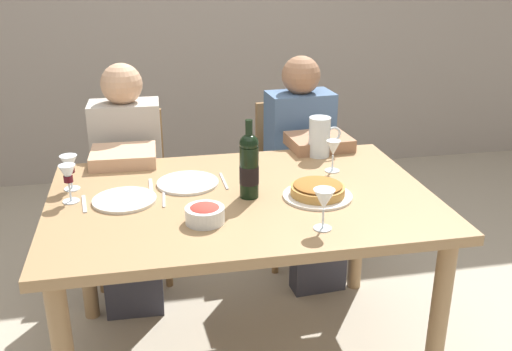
# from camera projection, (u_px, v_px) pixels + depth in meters

# --- Properties ---
(dining_table) EXTENTS (1.50, 1.00, 0.76)m
(dining_table) POSITION_uv_depth(u_px,v_px,m) (242.00, 216.00, 2.31)
(dining_table) COLOR #9E7A51
(dining_table) RESTS_ON ground
(wine_bottle) EXTENTS (0.08, 0.08, 0.31)m
(wine_bottle) POSITION_uv_depth(u_px,v_px,m) (249.00, 166.00, 2.21)
(wine_bottle) COLOR black
(wine_bottle) RESTS_ON dining_table
(water_pitcher) EXTENTS (0.15, 0.10, 0.19)m
(water_pitcher) POSITION_uv_depth(u_px,v_px,m) (320.00, 139.00, 2.68)
(water_pitcher) COLOR silver
(water_pitcher) RESTS_ON dining_table
(baked_tart) EXTENTS (0.27, 0.27, 0.06)m
(baked_tart) POSITION_uv_depth(u_px,v_px,m) (318.00, 190.00, 2.25)
(baked_tart) COLOR white
(baked_tart) RESTS_ON dining_table
(salad_bowl) EXTENTS (0.14, 0.14, 0.07)m
(salad_bowl) POSITION_uv_depth(u_px,v_px,m) (205.00, 213.00, 2.04)
(salad_bowl) COLOR silver
(salad_bowl) RESTS_ON dining_table
(wine_glass_left_diner) EXTENTS (0.07, 0.07, 0.14)m
(wine_glass_left_diner) POSITION_uv_depth(u_px,v_px,m) (69.00, 166.00, 2.29)
(wine_glass_left_diner) COLOR silver
(wine_glass_left_diner) RESTS_ON dining_table
(wine_glass_right_diner) EXTENTS (0.06, 0.06, 0.15)m
(wine_glass_right_diner) POSITION_uv_depth(u_px,v_px,m) (68.00, 176.00, 2.18)
(wine_glass_right_diner) COLOR silver
(wine_glass_right_diner) RESTS_ON dining_table
(wine_glass_centre) EXTENTS (0.06, 0.06, 0.14)m
(wine_glass_centre) POSITION_uv_depth(u_px,v_px,m) (333.00, 150.00, 2.48)
(wine_glass_centre) COLOR silver
(wine_glass_centre) RESTS_ON dining_table
(wine_glass_spare) EXTENTS (0.07, 0.07, 0.15)m
(wine_glass_spare) POSITION_uv_depth(u_px,v_px,m) (324.00, 201.00, 1.96)
(wine_glass_spare) COLOR silver
(wine_glass_spare) RESTS_ON dining_table
(dinner_plate_left_setting) EXTENTS (0.25, 0.25, 0.01)m
(dinner_plate_left_setting) POSITION_uv_depth(u_px,v_px,m) (188.00, 183.00, 2.38)
(dinner_plate_left_setting) COLOR white
(dinner_plate_left_setting) RESTS_ON dining_table
(dinner_plate_right_setting) EXTENTS (0.24, 0.24, 0.01)m
(dinner_plate_right_setting) POSITION_uv_depth(u_px,v_px,m) (124.00, 200.00, 2.22)
(dinner_plate_right_setting) COLOR silver
(dinner_plate_right_setting) RESTS_ON dining_table
(fork_left_setting) EXTENTS (0.02, 0.16, 0.00)m
(fork_left_setting) POSITION_uv_depth(u_px,v_px,m) (151.00, 186.00, 2.35)
(fork_left_setting) COLOR silver
(fork_left_setting) RESTS_ON dining_table
(knife_left_setting) EXTENTS (0.01, 0.18, 0.00)m
(knife_left_setting) POSITION_uv_depth(u_px,v_px,m) (224.00, 181.00, 2.41)
(knife_left_setting) COLOR silver
(knife_left_setting) RESTS_ON dining_table
(knife_right_setting) EXTENTS (0.02, 0.18, 0.00)m
(knife_right_setting) POSITION_uv_depth(u_px,v_px,m) (164.00, 198.00, 2.24)
(knife_right_setting) COLOR silver
(knife_right_setting) RESTS_ON dining_table
(spoon_right_setting) EXTENTS (0.03, 0.16, 0.00)m
(spoon_right_setting) POSITION_uv_depth(u_px,v_px,m) (84.00, 204.00, 2.19)
(spoon_right_setting) COLOR silver
(spoon_right_setting) RESTS_ON dining_table
(chair_left) EXTENTS (0.41, 0.41, 0.87)m
(chair_left) POSITION_uv_depth(u_px,v_px,m) (131.00, 183.00, 3.08)
(chair_left) COLOR olive
(chair_left) RESTS_ON ground
(diner_left) EXTENTS (0.35, 0.51, 1.16)m
(diner_left) POSITION_uv_depth(u_px,v_px,m) (128.00, 179.00, 2.82)
(diner_left) COLOR #B7B2A8
(diner_left) RESTS_ON ground
(chair_right) EXTENTS (0.43, 0.43, 0.87)m
(chair_right) POSITION_uv_depth(u_px,v_px,m) (291.00, 170.00, 3.27)
(chair_right) COLOR olive
(chair_right) RESTS_ON ground
(diner_right) EXTENTS (0.36, 0.52, 1.16)m
(diner_right) POSITION_uv_depth(u_px,v_px,m) (306.00, 164.00, 3.01)
(diner_right) COLOR #4C6B93
(diner_right) RESTS_ON ground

